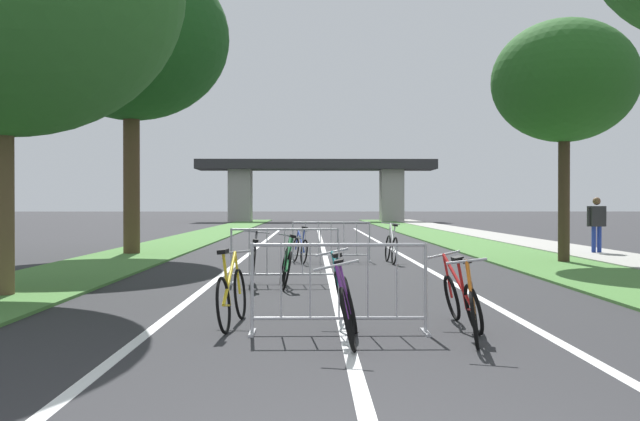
{
  "coord_description": "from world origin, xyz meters",
  "views": [
    {
      "loc": [
        -0.39,
        -3.63,
        1.5
      ],
      "look_at": [
        0.02,
        31.0,
        1.21
      ],
      "focal_mm": 39.36,
      "sensor_mm": 36.0,
      "label": 1
    }
  ],
  "objects_px": {
    "bicycle_orange_4": "(473,308)",
    "bicycle_white_8": "(391,248)",
    "tree_left_maple_mid": "(131,38)",
    "bicycle_green_2": "(286,266)",
    "bicycle_blue_0": "(300,249)",
    "crowd_barrier_third": "(331,242)",
    "tree_right_oak_near": "(564,82)",
    "bicycle_red_6": "(461,299)",
    "bicycle_teal_5": "(344,297)",
    "pedestrian_with_backpack": "(597,220)",
    "bicycle_black_1": "(253,266)",
    "bicycle_purple_7": "(348,308)",
    "crowd_barrier_second": "(285,257)",
    "crowd_barrier_nearest": "(339,289)",
    "bicycle_yellow_3": "(232,295)"
  },
  "relations": [
    {
      "from": "tree_left_maple_mid",
      "to": "bicycle_black_1",
      "type": "xyz_separation_m",
      "value": [
        4.31,
        -8.21,
        -6.08
      ]
    },
    {
      "from": "tree_left_maple_mid",
      "to": "pedestrian_with_backpack",
      "type": "bearing_deg",
      "value": -1.22
    },
    {
      "from": "bicycle_orange_4",
      "to": "bicycle_white_8",
      "type": "relative_size",
      "value": 0.94
    },
    {
      "from": "crowd_barrier_nearest",
      "to": "bicycle_orange_4",
      "type": "height_order",
      "value": "crowd_barrier_nearest"
    },
    {
      "from": "tree_left_maple_mid",
      "to": "bicycle_blue_0",
      "type": "relative_size",
      "value": 5.68
    },
    {
      "from": "crowd_barrier_second",
      "to": "bicycle_teal_5",
      "type": "distance_m",
      "value": 4.76
    },
    {
      "from": "tree_right_oak_near",
      "to": "bicycle_black_1",
      "type": "bearing_deg",
      "value": -146.0
    },
    {
      "from": "crowd_barrier_second",
      "to": "tree_right_oak_near",
      "type": "bearing_deg",
      "value": 33.3
    },
    {
      "from": "tree_right_oak_near",
      "to": "bicycle_blue_0",
      "type": "bearing_deg",
      "value": 178.54
    },
    {
      "from": "crowd_barrier_third",
      "to": "bicycle_yellow_3",
      "type": "bearing_deg",
      "value": -98.72
    },
    {
      "from": "tree_right_oak_near",
      "to": "bicycle_yellow_3",
      "type": "height_order",
      "value": "tree_right_oak_near"
    },
    {
      "from": "bicycle_white_8",
      "to": "tree_left_maple_mid",
      "type": "bearing_deg",
      "value": 154.67
    },
    {
      "from": "tree_left_maple_mid",
      "to": "bicycle_red_6",
      "type": "height_order",
      "value": "tree_left_maple_mid"
    },
    {
      "from": "tree_left_maple_mid",
      "to": "bicycle_green_2",
      "type": "height_order",
      "value": "tree_left_maple_mid"
    },
    {
      "from": "bicycle_black_1",
      "to": "bicycle_green_2",
      "type": "relative_size",
      "value": 1.04
    },
    {
      "from": "bicycle_white_8",
      "to": "tree_right_oak_near",
      "type": "bearing_deg",
      "value": -4.43
    },
    {
      "from": "bicycle_white_8",
      "to": "pedestrian_with_backpack",
      "type": "distance_m",
      "value": 7.0
    },
    {
      "from": "bicycle_orange_4",
      "to": "pedestrian_with_backpack",
      "type": "distance_m",
      "value": 14.56
    },
    {
      "from": "bicycle_yellow_3",
      "to": "bicycle_red_6",
      "type": "distance_m",
      "value": 2.8
    },
    {
      "from": "tree_right_oak_near",
      "to": "bicycle_white_8",
      "type": "distance_m",
      "value": 6.1
    },
    {
      "from": "crowd_barrier_nearest",
      "to": "bicycle_black_1",
      "type": "bearing_deg",
      "value": 106.56
    },
    {
      "from": "tree_right_oak_near",
      "to": "bicycle_orange_4",
      "type": "distance_m",
      "value": 11.87
    },
    {
      "from": "bicycle_blue_0",
      "to": "crowd_barrier_third",
      "type": "bearing_deg",
      "value": 11.73
    },
    {
      "from": "tree_right_oak_near",
      "to": "crowd_barrier_third",
      "type": "height_order",
      "value": "tree_right_oak_near"
    },
    {
      "from": "crowd_barrier_nearest",
      "to": "bicycle_black_1",
      "type": "xyz_separation_m",
      "value": [
        -1.38,
        4.62,
        -0.13
      ]
    },
    {
      "from": "bicycle_teal_5",
      "to": "bicycle_purple_7",
      "type": "relative_size",
      "value": 0.97
    },
    {
      "from": "bicycle_black_1",
      "to": "bicycle_teal_5",
      "type": "xyz_separation_m",
      "value": [
        1.46,
        -4.17,
        -0.01
      ]
    },
    {
      "from": "tree_left_maple_mid",
      "to": "crowd_barrier_nearest",
      "type": "distance_m",
      "value": 15.25
    },
    {
      "from": "bicycle_teal_5",
      "to": "bicycle_red_6",
      "type": "height_order",
      "value": "bicycle_teal_5"
    },
    {
      "from": "tree_left_maple_mid",
      "to": "bicycle_green_2",
      "type": "relative_size",
      "value": 5.35
    },
    {
      "from": "tree_right_oak_near",
      "to": "bicycle_red_6",
      "type": "xyz_separation_m",
      "value": [
        -4.62,
        -9.32,
        -4.28
      ]
    },
    {
      "from": "bicycle_teal_5",
      "to": "bicycle_purple_7",
      "type": "xyz_separation_m",
      "value": [
        -0.0,
        -0.96,
        0.0
      ]
    },
    {
      "from": "crowd_barrier_nearest",
      "to": "bicycle_purple_7",
      "type": "xyz_separation_m",
      "value": [
        0.08,
        -0.51,
        -0.14
      ]
    },
    {
      "from": "bicycle_teal_5",
      "to": "pedestrian_with_backpack",
      "type": "distance_m",
      "value": 14.54
    },
    {
      "from": "crowd_barrier_nearest",
      "to": "crowd_barrier_second",
      "type": "bearing_deg",
      "value": 99.15
    },
    {
      "from": "tree_left_maple_mid",
      "to": "bicycle_red_6",
      "type": "bearing_deg",
      "value": -60.09
    },
    {
      "from": "tree_right_oak_near",
      "to": "bicycle_yellow_3",
      "type": "distance_m",
      "value": 12.53
    },
    {
      "from": "bicycle_black_1",
      "to": "bicycle_teal_5",
      "type": "distance_m",
      "value": 4.42
    },
    {
      "from": "tree_left_maple_mid",
      "to": "bicycle_black_1",
      "type": "bearing_deg",
      "value": -62.32
    },
    {
      "from": "tree_left_maple_mid",
      "to": "bicycle_orange_4",
      "type": "xyz_separation_m",
      "value": [
        7.15,
        -13.22,
        -6.1
      ]
    },
    {
      "from": "tree_left_maple_mid",
      "to": "bicycle_white_8",
      "type": "relative_size",
      "value": 5.22
    },
    {
      "from": "crowd_barrier_third",
      "to": "bicycle_orange_4",
      "type": "bearing_deg",
      "value": -83.15
    },
    {
      "from": "bicycle_purple_7",
      "to": "crowd_barrier_second",
      "type": "bearing_deg",
      "value": -76.61
    },
    {
      "from": "bicycle_blue_0",
      "to": "bicycle_black_1",
      "type": "distance_m",
      "value": 5.28
    },
    {
      "from": "tree_left_maple_mid",
      "to": "tree_right_oak_near",
      "type": "distance_m",
      "value": 12.35
    },
    {
      "from": "bicycle_green_2",
      "to": "bicycle_purple_7",
      "type": "bearing_deg",
      "value": -85.71
    },
    {
      "from": "bicycle_blue_0",
      "to": "bicycle_purple_7",
      "type": "xyz_separation_m",
      "value": [
        0.7,
        -10.36,
        0.01
      ]
    },
    {
      "from": "bicycle_green_2",
      "to": "bicycle_white_8",
      "type": "distance_m",
      "value": 5.77
    },
    {
      "from": "bicycle_purple_7",
      "to": "bicycle_orange_4",
      "type": "bearing_deg",
      "value": -170.59
    },
    {
      "from": "tree_right_oak_near",
      "to": "bicycle_white_8",
      "type": "height_order",
      "value": "tree_right_oak_near"
    }
  ]
}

